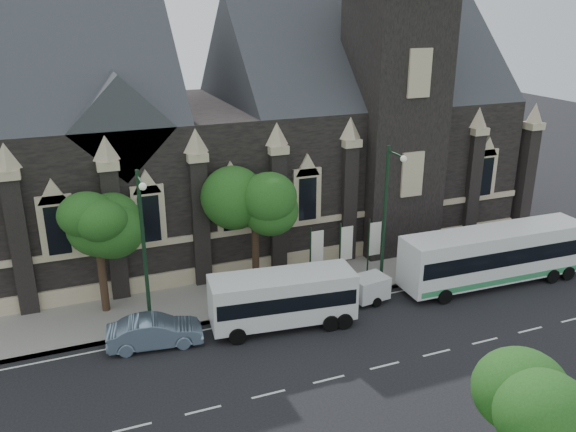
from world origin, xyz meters
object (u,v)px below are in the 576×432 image
box_trailer (369,287)px  tree_park_east (546,398)px  street_lamp_near (387,211)px  tour_coach (494,255)px  banner_flag_center (344,247)px  banner_flag_left (315,252)px  tree_walk_left (99,216)px  banner_flag_right (373,242)px  shuttle_bus (283,297)px  street_lamp_mid (144,246)px  tree_walk_right (257,195)px  sedan (155,332)px

box_trailer → tree_park_east: bearing=-105.8°
street_lamp_near → tour_coach: bearing=-14.1°
banner_flag_center → tour_coach: size_ratio=0.33×
banner_flag_left → tree_walk_left: bearing=172.0°
banner_flag_right → tour_coach: 7.48m
banner_flag_right → shuttle_bus: (-7.47, -3.58, -0.65)m
banner_flag_center → tour_coach: bearing=-23.0°
tree_walk_left → banner_flag_left: 12.66m
street_lamp_mid → box_trailer: (12.52, -0.98, -4.21)m
shuttle_bus → box_trailer: bearing=13.4°
tree_park_east → banner_flag_center: tree_park_east is taller
street_lamp_mid → banner_flag_right: 14.67m
tree_walk_right → banner_flag_center: (5.08, -1.71, -3.43)m
banner_flag_center → banner_flag_right: size_ratio=1.00×
banner_flag_center → sedan: bearing=-166.0°
street_lamp_near → box_trailer: 4.57m
banner_flag_center → shuttle_bus: banner_flag_center is taller
street_lamp_near → sedan: bearing=-175.3°
street_lamp_near → street_lamp_mid: size_ratio=1.00×
banner_flag_right → shuttle_bus: banner_flag_right is taller
tree_park_east → tree_walk_left: tree_walk_left is taller
banner_flag_center → shuttle_bus: size_ratio=0.50×
street_lamp_near → sedan: size_ratio=1.87×
tree_walk_left → box_trailer: tree_walk_left is taller
street_lamp_near → banner_flag_center: bearing=131.9°
tree_park_east → banner_flag_right: size_ratio=1.57×
tree_walk_left → banner_flag_right: size_ratio=1.91×
tree_walk_left → sedan: 7.09m
street_lamp_near → banner_flag_center: street_lamp_near is taller
street_lamp_mid → shuttle_bus: bearing=-13.8°
banner_flag_right → box_trailer: size_ratio=1.32×
street_lamp_mid → sedan: street_lamp_mid is taller
sedan → tree_park_east: bearing=-138.9°
tree_walk_right → street_lamp_mid: 8.10m
street_lamp_mid → shuttle_bus: street_lamp_mid is taller
banner_flag_right → banner_flag_center: bearing=180.0°
banner_flag_left → sedan: bearing=-163.5°
banner_flag_left → sedan: 10.85m
tree_walk_left → banner_flag_center: size_ratio=1.91×
banner_flag_center → banner_flag_left: bearing=180.0°
tree_walk_right → street_lamp_near: street_lamp_near is taller
street_lamp_mid → shuttle_bus: 7.79m
street_lamp_near → tree_walk_right: bearing=151.9°
street_lamp_mid → banner_flag_left: 10.81m
box_trailer → street_lamp_near: bearing=26.4°
tree_walk_left → banner_flag_left: bearing=-8.0°
tree_walk_left → sedan: size_ratio=1.59×
tree_park_east → box_trailer: (2.34, 15.43, -3.72)m
banner_flag_right → banner_flag_left: bearing=180.0°
tree_walk_right → banner_flag_center: 6.36m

